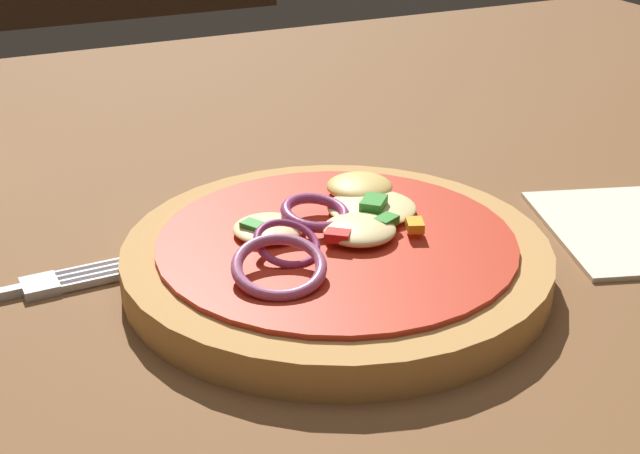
{
  "coord_description": "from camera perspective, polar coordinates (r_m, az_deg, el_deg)",
  "views": [
    {
      "loc": [
        -0.16,
        -0.39,
        0.26
      ],
      "look_at": [
        0.02,
        0.0,
        0.06
      ],
      "focal_mm": 49.84,
      "sensor_mm": 36.0,
      "label": 1
    }
  ],
  "objects": [
    {
      "name": "pizza",
      "position": [
        0.46,
        1.05,
        -1.83
      ],
      "size": [
        0.22,
        0.22,
        0.04
      ],
      "color": "tan",
      "rests_on": "dining_table"
    },
    {
      "name": "dining_table",
      "position": [
        0.48,
        -2.27,
        -4.74
      ],
      "size": [
        1.34,
        1.03,
        0.04
      ],
      "color": "brown",
      "rests_on": "ground"
    }
  ]
}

